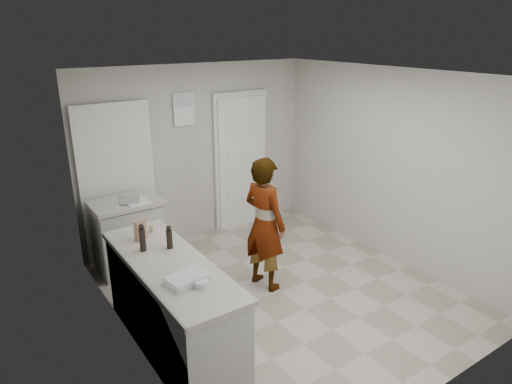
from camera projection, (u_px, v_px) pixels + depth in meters
ground at (281, 291)px, 5.39m from camera, size 4.00×4.00×0.00m
room_shell at (189, 171)px, 6.47m from camera, size 4.00×4.00×4.00m
main_counter at (172, 309)px, 4.32m from camera, size 0.64×1.96×0.93m
side_counter at (129, 238)px, 5.79m from camera, size 0.84×0.61×0.93m
person at (265, 224)px, 5.28m from camera, size 0.50×0.65×1.60m
cake_mix_box at (140, 230)px, 4.57m from camera, size 0.13×0.10×0.20m
spice_jar at (152, 229)px, 4.76m from camera, size 0.05×0.05×0.07m
oil_cruet_a at (169, 237)px, 4.38m from camera, size 0.06×0.06×0.24m
oil_cruet_b at (142, 238)px, 4.32m from camera, size 0.06×0.06×0.28m
baking_dish at (187, 279)px, 3.82m from camera, size 0.36×0.28×0.06m
egg_bowl at (201, 283)px, 3.76m from camera, size 0.12×0.12×0.05m
papers at (136, 201)px, 5.62m from camera, size 0.27×0.35×0.01m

